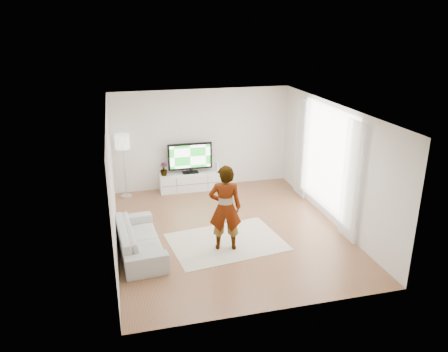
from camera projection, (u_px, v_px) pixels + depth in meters
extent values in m
plane|color=#A16B48|center=(229.00, 231.00, 10.00)|extent=(6.00, 6.00, 0.00)
plane|color=white|center=(230.00, 110.00, 9.06)|extent=(6.00, 6.00, 0.00)
cube|color=silver|center=(112.00, 183.00, 8.96)|extent=(0.02, 6.00, 2.80)
cube|color=silver|center=(334.00, 165.00, 10.11)|extent=(0.02, 6.00, 2.80)
cube|color=silver|center=(202.00, 139.00, 12.27)|extent=(5.00, 0.02, 2.80)
cube|color=silver|center=(279.00, 235.00, 6.79)|extent=(5.00, 0.02, 2.80)
cube|color=white|center=(327.00, 159.00, 10.36)|extent=(0.01, 2.60, 2.50)
cube|color=white|center=(352.00, 182.00, 9.19)|extent=(0.04, 0.70, 2.60)
cube|color=white|center=(301.00, 148.00, 11.56)|extent=(0.04, 0.70, 2.60)
cube|color=white|center=(191.00, 181.00, 12.35)|extent=(1.76, 0.49, 0.49)
cube|color=black|center=(192.00, 184.00, 12.12)|extent=(1.71, 0.00, 0.01)
cube|color=black|center=(177.00, 186.00, 12.02)|extent=(0.01, 0.00, 0.44)
cube|color=black|center=(208.00, 183.00, 12.23)|extent=(0.01, 0.00, 0.44)
cube|color=black|center=(190.00, 172.00, 12.29)|extent=(0.44, 0.24, 0.02)
cube|color=black|center=(190.00, 171.00, 12.27)|extent=(0.09, 0.06, 0.09)
cube|color=black|center=(190.00, 156.00, 12.13)|extent=(1.24, 0.07, 0.75)
cube|color=#189523|center=(190.00, 157.00, 12.10)|extent=(1.13, 0.01, 0.64)
cube|color=white|center=(217.00, 167.00, 12.41)|extent=(0.06, 0.18, 0.24)
cube|color=#4CB2FF|center=(218.00, 167.00, 12.32)|extent=(0.01, 0.00, 0.13)
imported|color=#3F7238|center=(164.00, 169.00, 12.04)|extent=(0.22, 0.22, 0.36)
cube|color=beige|center=(226.00, 242.00, 9.50)|extent=(2.58, 2.01, 0.01)
imported|color=#334772|center=(225.00, 208.00, 8.93)|extent=(0.75, 0.57, 1.84)
imported|color=#BABAB5|center=(139.00, 239.00, 8.99)|extent=(1.00, 2.18, 0.62)
cylinder|color=silver|center=(127.00, 196.00, 11.96)|extent=(0.30, 0.30, 0.02)
cylinder|color=silver|center=(125.00, 172.00, 11.73)|extent=(0.04, 0.04, 1.34)
cylinder|color=white|center=(122.00, 142.00, 11.44)|extent=(0.39, 0.39, 0.37)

